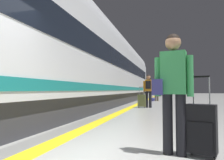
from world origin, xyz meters
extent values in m
cube|color=yellow|center=(-0.72, 10.00, 0.00)|extent=(0.36, 80.00, 0.01)
cube|color=slate|center=(-1.02, 10.00, 0.00)|extent=(0.56, 80.00, 0.01)
cube|color=#38383D|center=(-2.77, 8.50, 0.35)|extent=(2.67, 26.28, 0.70)
cube|color=silver|center=(-2.77, 8.50, 2.15)|extent=(2.90, 27.38, 2.90)
cylinder|color=silver|center=(-2.77, 8.50, 3.55)|extent=(2.84, 26.83, 2.84)
cube|color=black|center=(-2.77, 8.50, 2.50)|extent=(2.93, 25.73, 0.80)
cube|color=#197F7F|center=(-2.77, 8.50, 1.00)|extent=(2.94, 26.83, 0.24)
cube|color=gray|center=(-4.23, 12.60, 1.90)|extent=(0.02, 0.90, 2.00)
cylinder|color=black|center=(1.34, 0.76, 0.42)|extent=(0.14, 0.14, 0.84)
cylinder|color=black|center=(1.16, 0.80, 0.42)|extent=(0.14, 0.14, 0.84)
cube|color=#338C4C|center=(1.25, 0.78, 1.14)|extent=(0.37, 0.26, 0.60)
cylinder|color=#338C4C|center=(1.46, 0.72, 1.09)|extent=(0.09, 0.09, 0.56)
cylinder|color=#338C4C|center=(1.03, 0.81, 1.09)|extent=(0.09, 0.09, 0.56)
sphere|color=#A37556|center=(1.25, 0.78, 1.57)|extent=(0.22, 0.22, 0.22)
sphere|color=black|center=(1.25, 0.78, 1.60)|extent=(0.20, 0.20, 0.20)
cube|color=navy|center=(1.04, 0.79, 0.94)|extent=(0.19, 0.30, 0.22)
cube|color=black|center=(1.60, 0.78, 0.38)|extent=(0.43, 0.33, 0.65)
cube|color=black|center=(1.56, 0.66, 0.30)|extent=(0.30, 0.11, 0.36)
cylinder|color=black|center=(1.75, 0.79, 0.03)|extent=(0.04, 0.06, 0.06)
cylinder|color=black|center=(1.48, 0.88, 0.03)|extent=(0.04, 0.06, 0.06)
cylinder|color=gray|center=(1.71, 0.80, 0.90)|extent=(0.02, 0.02, 0.38)
cylinder|color=gray|center=(1.51, 0.86, 0.90)|extent=(0.02, 0.02, 0.38)
cube|color=black|center=(1.61, 0.83, 1.09)|extent=(0.22, 0.09, 0.02)
cylinder|color=black|center=(0.10, 8.50, 0.42)|extent=(0.14, 0.14, 0.84)
cylinder|color=black|center=(0.28, 8.51, 0.42)|extent=(0.14, 0.14, 0.84)
cube|color=orange|center=(0.19, 8.51, 1.14)|extent=(0.35, 0.22, 0.60)
cylinder|color=orange|center=(-0.03, 8.51, 1.09)|extent=(0.09, 0.09, 0.56)
cylinder|color=orange|center=(0.41, 8.53, 1.09)|extent=(0.09, 0.09, 0.56)
sphere|color=#A37556|center=(0.19, 8.51, 1.57)|extent=(0.22, 0.22, 0.22)
sphere|color=black|center=(0.19, 8.51, 1.59)|extent=(0.20, 0.20, 0.20)
cube|color=black|center=(0.20, 8.36, 1.16)|extent=(0.27, 0.15, 0.40)
cube|color=#596038|center=(-0.13, 8.31, 0.36)|extent=(0.40, 0.26, 0.61)
cube|color=#596038|center=(-0.12, 8.43, 0.29)|extent=(0.31, 0.05, 0.33)
cylinder|color=black|center=(-0.28, 8.26, 0.03)|extent=(0.03, 0.06, 0.06)
cylinder|color=black|center=(0.00, 8.23, 0.03)|extent=(0.03, 0.06, 0.06)
cylinder|color=gray|center=(-0.24, 8.27, 0.86)|extent=(0.02, 0.02, 0.38)
cylinder|color=gray|center=(-0.03, 8.25, 0.86)|extent=(0.02, 0.02, 0.38)
cube|color=black|center=(-0.14, 8.26, 1.05)|extent=(0.22, 0.05, 0.02)
cylinder|color=brown|center=(0.16, 15.15, 0.42)|extent=(0.14, 0.14, 0.85)
cylinder|color=brown|center=(0.34, 15.13, 0.42)|extent=(0.14, 0.14, 0.85)
cube|color=blue|center=(0.25, 15.14, 1.15)|extent=(0.36, 0.23, 0.61)
cylinder|color=blue|center=(0.03, 15.17, 1.10)|extent=(0.09, 0.09, 0.57)
cylinder|color=blue|center=(0.47, 15.13, 1.10)|extent=(0.09, 0.09, 0.57)
sphere|color=tan|center=(0.25, 15.14, 1.59)|extent=(0.22, 0.22, 0.22)
sphere|color=black|center=(0.25, 15.14, 1.61)|extent=(0.20, 0.20, 0.20)
cube|color=brown|center=(0.23, 14.99, 1.17)|extent=(0.27, 0.16, 0.40)
ellipsoid|color=navy|center=(-0.07, 14.79, 0.15)|extent=(0.44, 0.26, 0.30)
torus|color=navy|center=(-0.07, 14.79, 0.25)|extent=(0.22, 0.02, 0.22)
camera|label=1|loc=(1.17, -2.26, 0.90)|focal=33.22mm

